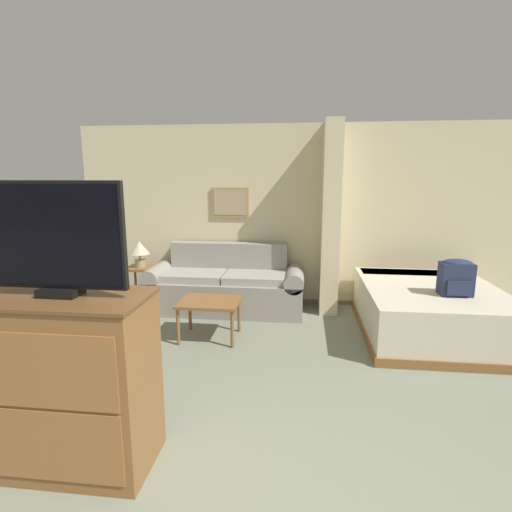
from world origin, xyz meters
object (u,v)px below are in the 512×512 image
object	(u,v)px
tv	(55,239)
coffee_table	(210,305)
tv_dresser	(70,382)
bed	(429,310)
table_lamp	(139,250)
backpack	(456,277)
couch	(226,286)

from	to	relation	value
tv	coffee_table	bearing A→B (deg)	79.23
tv_dresser	bed	world-z (taller)	tv_dresser
coffee_table	table_lamp	distance (m)	1.72
coffee_table	tv	bearing A→B (deg)	-100.77
tv	backpack	world-z (taller)	tv
bed	table_lamp	bearing A→B (deg)	170.82
coffee_table	tv_dresser	distance (m)	2.19
coffee_table	backpack	bearing A→B (deg)	2.57
coffee_table	tv_dresser	size ratio (longest dim) A/B	0.60
coffee_table	tv	size ratio (longest dim) A/B	0.80
tv	backpack	bearing A→B (deg)	35.77
coffee_table	tv	distance (m)	2.44
coffee_table	backpack	distance (m)	2.77
couch	table_lamp	xyz separation A→B (m)	(-1.26, 0.03, 0.49)
couch	backpack	bearing A→B (deg)	-18.59
bed	couch	bearing A→B (deg)	167.10
tv	bed	distance (m)	4.14
bed	coffee_table	bearing A→B (deg)	-170.09
couch	backpack	world-z (taller)	backpack
coffee_table	backpack	size ratio (longest dim) A/B	1.73
table_lamp	tv_dresser	size ratio (longest dim) A/B	0.33
table_lamp	tv_dresser	xyz separation A→B (m)	(0.87, -3.22, -0.25)
tv_dresser	backpack	xyz separation A→B (m)	(3.14, 2.27, 0.22)
couch	backpack	distance (m)	2.93
coffee_table	bed	bearing A→B (deg)	9.91
coffee_table	tv_dresser	world-z (taller)	tv_dresser
table_lamp	backpack	bearing A→B (deg)	-13.36
coffee_table	tv_dresser	bearing A→B (deg)	-100.77
table_lamp	bed	distance (m)	3.95
backpack	tv	bearing A→B (deg)	-144.23
couch	table_lamp	world-z (taller)	table_lamp
tv_dresser	tv	bearing A→B (deg)	90.00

